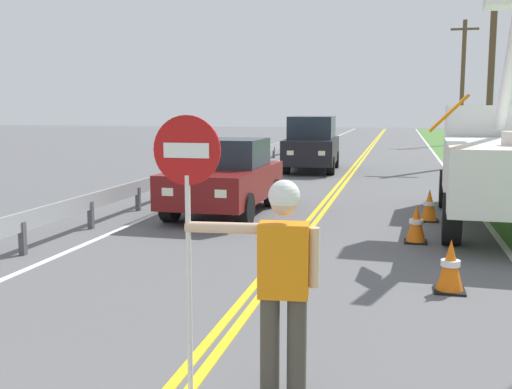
# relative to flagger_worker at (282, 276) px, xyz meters

# --- Properties ---
(centerline_yellow_left) EXTENTS (0.11, 110.00, 0.01)m
(centerline_yellow_left) POSITION_rel_flagger_worker_xyz_m (-0.97, 16.27, -1.04)
(centerline_yellow_left) COLOR yellow
(centerline_yellow_left) RESTS_ON ground
(centerline_yellow_right) EXTENTS (0.11, 110.00, 0.01)m
(centerline_yellow_right) POSITION_rel_flagger_worker_xyz_m (-0.79, 16.27, -1.04)
(centerline_yellow_right) COLOR yellow
(centerline_yellow_right) RESTS_ON ground
(edge_line_right) EXTENTS (0.12, 110.00, 0.01)m
(edge_line_right) POSITION_rel_flagger_worker_xyz_m (2.72, 16.27, -1.04)
(edge_line_right) COLOR silver
(edge_line_right) RESTS_ON ground
(edge_line_left) EXTENTS (0.12, 110.00, 0.01)m
(edge_line_left) POSITION_rel_flagger_worker_xyz_m (-4.48, 16.27, -1.04)
(edge_line_left) COLOR silver
(edge_line_left) RESTS_ON ground
(flagger_worker) EXTENTS (1.08, 0.28, 1.83)m
(flagger_worker) POSITION_rel_flagger_worker_xyz_m (0.00, 0.00, 0.00)
(flagger_worker) COLOR #474238
(flagger_worker) RESTS_ON ground
(stop_sign_paddle) EXTENTS (0.56, 0.04, 2.33)m
(stop_sign_paddle) POSITION_rel_flagger_worker_xyz_m (-0.77, -0.07, 0.66)
(stop_sign_paddle) COLOR silver
(stop_sign_paddle) RESTS_ON ground
(utility_bucket_truck) EXTENTS (2.94, 6.90, 5.31)m
(utility_bucket_truck) POSITION_rel_flagger_worker_xyz_m (2.97, 8.93, 0.36)
(utility_bucket_truck) COLOR white
(utility_bucket_truck) RESTS_ON ground
(oncoming_sedan_nearest) EXTENTS (1.98, 4.14, 1.70)m
(oncoming_sedan_nearest) POSITION_rel_flagger_worker_xyz_m (-2.98, 8.70, -0.21)
(oncoming_sedan_nearest) COLOR maroon
(oncoming_sedan_nearest) RESTS_ON ground
(oncoming_suv_second) EXTENTS (2.08, 4.68, 2.10)m
(oncoming_suv_second) POSITION_rel_flagger_worker_xyz_m (-2.41, 18.88, 0.01)
(oncoming_suv_second) COLOR black
(oncoming_suv_second) RESTS_ON ground
(utility_pole_mid) EXTENTS (1.80, 0.28, 8.90)m
(utility_pole_mid) POSITION_rel_flagger_worker_xyz_m (4.65, 23.90, 3.59)
(utility_pole_mid) COLOR brown
(utility_pole_mid) RESTS_ON ground
(utility_pole_far) EXTENTS (1.80, 0.28, 8.24)m
(utility_pole_far) POSITION_rel_flagger_worker_xyz_m (4.86, 39.05, 3.25)
(utility_pole_far) COLOR brown
(utility_pole_far) RESTS_ON ground
(traffic_cone_lead) EXTENTS (0.40, 0.40, 0.70)m
(traffic_cone_lead) POSITION_rel_flagger_worker_xyz_m (1.58, 3.46, -0.71)
(traffic_cone_lead) COLOR orange
(traffic_cone_lead) RESTS_ON ground
(traffic_cone_mid) EXTENTS (0.40, 0.40, 0.70)m
(traffic_cone_mid) POSITION_rel_flagger_worker_xyz_m (1.22, 6.44, -0.71)
(traffic_cone_mid) COLOR orange
(traffic_cone_mid) RESTS_ON ground
(traffic_cone_tail) EXTENTS (0.40, 0.40, 0.70)m
(traffic_cone_tail) POSITION_rel_flagger_worker_xyz_m (1.54, 8.69, -0.71)
(traffic_cone_tail) COLOR orange
(traffic_cone_tail) RESTS_ON ground
(guardrail_left_shoulder) EXTENTS (0.10, 32.00, 0.71)m
(guardrail_left_shoulder) POSITION_rel_flagger_worker_xyz_m (-5.08, 12.00, -0.53)
(guardrail_left_shoulder) COLOR #9EA0A3
(guardrail_left_shoulder) RESTS_ON ground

